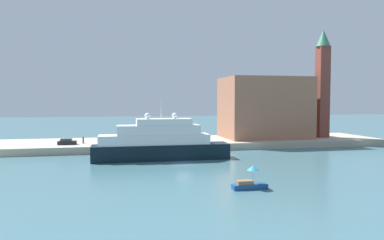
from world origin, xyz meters
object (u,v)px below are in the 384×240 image
object	(u,v)px
small_motorboat	(250,182)
harbor_building	(264,108)
bell_tower	(323,79)
mooring_bollard	(174,142)
parked_car	(67,142)
large_yacht	(159,143)
person_figure	(83,140)

from	to	relation	value
small_motorboat	harbor_building	world-z (taller)	harbor_building
harbor_building	bell_tower	distance (m)	17.27
small_motorboat	mooring_bollard	bearing A→B (deg)	96.22
bell_tower	harbor_building	bearing A→B (deg)	170.98
small_motorboat	bell_tower	distance (m)	59.70
parked_car	mooring_bollard	bearing A→B (deg)	-9.62
harbor_building	small_motorboat	bearing A→B (deg)	-115.04
bell_tower	parked_car	distance (m)	66.32
harbor_building	mooring_bollard	distance (m)	28.46
harbor_building	bell_tower	xyz separation A→B (m)	(15.38, -2.44, 7.47)
large_yacht	person_figure	xyz separation A→B (m)	(-15.53, 16.36, -0.81)
harbor_building	person_figure	distance (m)	46.58
harbor_building	parked_car	distance (m)	50.05
large_yacht	bell_tower	bearing A→B (deg)	21.74
person_figure	harbor_building	bearing A→B (deg)	5.36
harbor_building	bell_tower	world-z (taller)	bell_tower
large_yacht	small_motorboat	distance (m)	27.25
large_yacht	person_figure	bearing A→B (deg)	133.50
harbor_building	parked_car	xyz separation A→B (m)	(-49.18, -5.72, -7.34)
small_motorboat	person_figure	world-z (taller)	person_figure
large_yacht	mooring_bollard	world-z (taller)	large_yacht
large_yacht	harbor_building	bearing A→B (deg)	34.29
mooring_bollard	parked_car	bearing A→B (deg)	170.38
small_motorboat	parked_car	world-z (taller)	small_motorboat
parked_car	large_yacht	bearing A→B (deg)	-38.35
harbor_building	mooring_bollard	world-z (taller)	harbor_building
bell_tower	mooring_bollard	world-z (taller)	bell_tower
small_motorboat	parked_car	distance (m)	49.13
small_motorboat	person_figure	distance (m)	48.57
parked_car	person_figure	size ratio (longest dim) A/B	2.38
person_figure	parked_car	bearing A→B (deg)	-156.94
mooring_bollard	person_figure	bearing A→B (deg)	164.97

